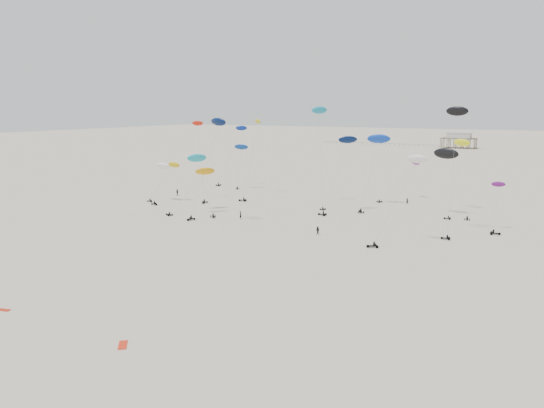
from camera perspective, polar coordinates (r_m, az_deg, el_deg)
The scene contains 27 objects.
ground_plane at distance 207.86m, azimuth 15.10°, elevation 2.98°, with size 900.00×900.00×0.00m, color beige.
pavilion_main at distance 355.98m, azimuth 19.44°, elevation 6.37°, with size 21.00×13.00×9.80m.
pier_fence at distance 368.37m, azimuth 11.38°, elevation 6.33°, with size 80.20×0.20×1.50m.
rig_0 at distance 118.90m, azimuth -6.57°, elevation 6.10°, with size 9.72×5.08×23.45m.
rig_1 at distance 174.83m, azimuth -4.17°, elevation 6.06°, with size 8.00×8.53×19.81m.
rig_2 at distance 151.08m, azimuth -2.29°, elevation 4.99°, with size 6.32×16.36×24.48m.
rig_3 at distance 146.40m, azimuth -7.68°, elevation 4.69°, with size 8.74×8.18×22.04m.
rig_4 at distance 127.90m, azimuth -7.78°, elevation 3.85°, with size 9.73×6.20×14.92m.
rig_5 at distance 153.31m, azimuth 14.36°, elevation 3.45°, with size 9.07×15.30×16.38m.
rig_6 at distance 167.22m, azimuth -3.39°, elevation 5.56°, with size 4.91×4.29×14.37m.
rig_7 at distance 147.97m, azimuth -11.10°, elevation 3.26°, with size 7.41×7.15×11.49m.
rig_8 at distance 132.90m, azimuth 18.39°, elevation 4.62°, with size 10.43×7.55×16.61m.
rig_9 at distance 139.07m, azimuth 19.57°, elevation 5.27°, with size 4.95×16.89×21.16m.
rig_10 at distance 133.54m, azimuth -7.74°, elevation 2.90°, with size 6.10×14.86×14.18m.
rig_11 at distance 118.16m, azimuth 22.97°, elevation -0.77°, with size 3.11×7.21×10.43m.
rig_12 at distance 102.01m, azimuth 13.77°, elevation 1.60°, with size 8.56×10.97×17.69m.
rig_13 at distance 113.80m, azimuth 19.10°, elevation 7.04°, with size 4.52×10.73×26.00m.
rig_14 at distance 148.16m, azimuth -11.76°, elevation 3.42°, with size 6.72×9.68×11.65m.
rig_15 at distance 141.05m, azimuth 11.18°, elevation 5.96°, with size 6.51×17.18×20.79m.
rig_16 at distance 142.36m, azimuth 5.17°, elevation 8.56°, with size 9.30×14.35×26.88m.
rig_17 at distance 130.96m, azimuth 7.58°, elevation 5.21°, with size 6.04×12.35×19.38m.
spectator_0 at distance 122.92m, azimuth -3.39°, elevation -1.61°, with size 0.78×0.54×2.15m, color black.
spectator_1 at distance 108.18m, azimuth 4.92°, elevation -3.29°, with size 0.96×0.56×1.97m, color black.
spectator_2 at distance 157.56m, azimuth -10.16°, elevation 0.90°, with size 1.34×0.72×2.26m, color black.
spectator_3 at distance 146.03m, azimuth 14.32°, elevation -0.00°, with size 0.70×0.48×1.93m, color black.
grounded_kite_a at distance 61.77m, azimuth -15.76°, elevation -14.42°, with size 2.20×0.90×0.08m, color red.
grounded_kite_b at distance 76.95m, azimuth -26.92°, elevation -10.15°, with size 1.80×0.70×0.07m, color red.
Camera 1 is at (48.77, -0.44, 25.51)m, focal length 35.00 mm.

